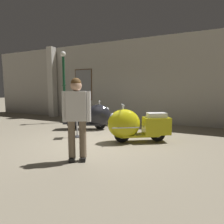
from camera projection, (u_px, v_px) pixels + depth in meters
ground_plane at (95, 140)px, 5.62m from camera, size 60.00×60.00×0.00m
showroom_back_wall at (131, 81)px, 8.79m from camera, size 18.00×0.63×3.79m
scooter_0 at (91, 116)px, 7.14m from camera, size 1.85×1.17×1.10m
scooter_1 at (134, 125)px, 5.39m from camera, size 1.82×1.37×1.10m
lamppost at (64, 87)px, 8.50m from camera, size 0.28×0.28×3.21m
visitor_0 at (77, 114)px, 3.90m from camera, size 0.53×0.41×1.76m
info_stanchion at (77, 123)px, 5.97m from camera, size 0.35×0.39×1.09m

